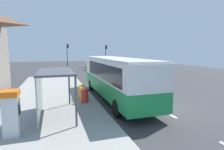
{
  "coord_description": "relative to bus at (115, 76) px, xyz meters",
  "views": [
    {
      "loc": [
        -6.18,
        -10.35,
        3.72
      ],
      "look_at": [
        -1.0,
        5.85,
        1.5
      ],
      "focal_mm": 29.44,
      "sensor_mm": 36.0,
      "label": 1
    }
  ],
  "objects": [
    {
      "name": "ground_plane",
      "position": [
        1.71,
        11.13,
        -1.86
      ],
      "size": [
        56.0,
        92.0,
        0.04
      ],
      "primitive_type": "cube",
      "color": "#38383A"
    },
    {
      "name": "sidewalk_platform",
      "position": [
        -4.69,
        -0.87,
        -1.75
      ],
      "size": [
        6.2,
        30.0,
        0.18
      ],
      "primitive_type": "cube",
      "color": "#999993",
      "rests_on": "ground"
    },
    {
      "name": "lane_stripe_seg_1",
      "position": [
        1.96,
        -3.87,
        -1.84
      ],
      "size": [
        0.16,
        2.2,
        0.01
      ],
      "primitive_type": "cube",
      "color": "silver",
      "rests_on": "ground"
    },
    {
      "name": "lane_stripe_seg_2",
      "position": [
        1.96,
        1.13,
        -1.84
      ],
      "size": [
        0.16,
        2.2,
        0.01
      ],
      "primitive_type": "cube",
      "color": "silver",
      "rests_on": "ground"
    },
    {
      "name": "lane_stripe_seg_3",
      "position": [
        1.96,
        6.13,
        -1.84
      ],
      "size": [
        0.16,
        2.2,
        0.01
      ],
      "primitive_type": "cube",
      "color": "silver",
      "rests_on": "ground"
    },
    {
      "name": "lane_stripe_seg_4",
      "position": [
        1.96,
        11.13,
        -1.84
      ],
      "size": [
        0.16,
        2.2,
        0.01
      ],
      "primitive_type": "cube",
      "color": "silver",
      "rests_on": "ground"
    },
    {
      "name": "lane_stripe_seg_5",
      "position": [
        1.96,
        16.13,
        -1.84
      ],
      "size": [
        0.16,
        2.2,
        0.01
      ],
      "primitive_type": "cube",
      "color": "silver",
      "rests_on": "ground"
    },
    {
      "name": "lane_stripe_seg_6",
      "position": [
        1.96,
        21.13,
        -1.84
      ],
      "size": [
        0.16,
        2.2,
        0.01
      ],
      "primitive_type": "cube",
      "color": "silver",
      "rests_on": "ground"
    },
    {
      "name": "lane_stripe_seg_7",
      "position": [
        1.96,
        26.13,
        -1.84
      ],
      "size": [
        0.16,
        2.2,
        0.01
      ],
      "primitive_type": "cube",
      "color": "silver",
      "rests_on": "ground"
    },
    {
      "name": "bus",
      "position": [
        0.0,
        0.0,
        0.0
      ],
      "size": [
        2.56,
        11.02,
        3.21
      ],
      "color": "#1E8C47",
      "rests_on": "ground"
    },
    {
      "name": "white_van",
      "position": [
        3.91,
        22.6,
        -0.5
      ],
      "size": [
        2.22,
        5.28,
        2.3
      ],
      "color": "black",
      "rests_on": "ground"
    },
    {
      "name": "sedan_near",
      "position": [
        4.02,
        27.9,
        -1.05
      ],
      "size": [
        2.04,
        4.49,
        1.52
      ],
      "color": "#A51919",
      "rests_on": "ground"
    },
    {
      "name": "ticket_machine",
      "position": [
        -6.21,
        -4.94,
        -0.67
      ],
      "size": [
        0.66,
        0.76,
        1.94
      ],
      "color": "silver",
      "rests_on": "sidewalk_platform"
    },
    {
      "name": "recycling_bin_red",
      "position": [
        -2.49,
        -0.8,
        -1.19
      ],
      "size": [
        0.52,
        0.52,
        0.95
      ],
      "primitive_type": "cylinder",
      "color": "red",
      "rests_on": "sidewalk_platform"
    },
    {
      "name": "recycling_bin_yellow",
      "position": [
        -2.49,
        -0.1,
        -1.19
      ],
      "size": [
        0.52,
        0.52,
        0.95
      ],
      "primitive_type": "cylinder",
      "color": "yellow",
      "rests_on": "sidewalk_platform"
    },
    {
      "name": "recycling_bin_orange",
      "position": [
        -2.49,
        0.6,
        -1.19
      ],
      "size": [
        0.52,
        0.52,
        0.95
      ],
      "primitive_type": "cylinder",
      "color": "orange",
      "rests_on": "sidewalk_platform"
    },
    {
      "name": "traffic_light_near_side",
      "position": [
        7.21,
        27.89,
        1.54
      ],
      "size": [
        0.49,
        0.28,
        5.1
      ],
      "color": "#2D2D2D",
      "rests_on": "ground"
    },
    {
      "name": "traffic_light_far_side",
      "position": [
        -1.39,
        28.69,
        1.66
      ],
      "size": [
        0.49,
        0.28,
        5.29
      ],
      "color": "#2D2D2D",
      "rests_on": "ground"
    },
    {
      "name": "bus_shelter",
      "position": [
        -4.7,
        -2.91,
        0.25
      ],
      "size": [
        1.8,
        4.0,
        2.5
      ],
      "color": "#4C4C51",
      "rests_on": "sidewalk_platform"
    }
  ]
}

